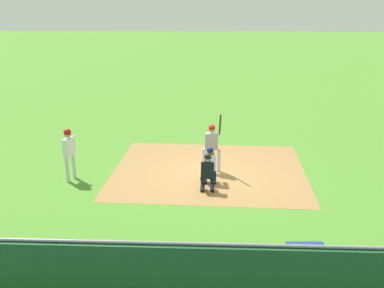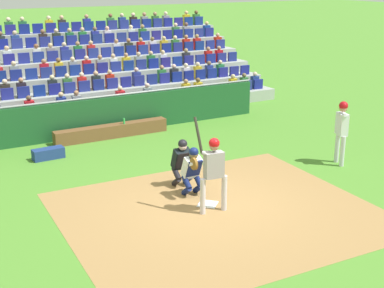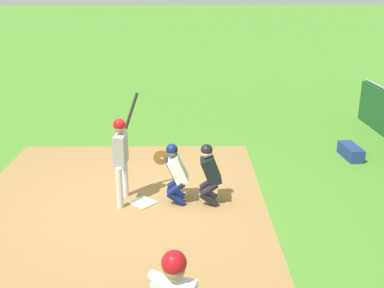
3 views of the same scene
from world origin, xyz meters
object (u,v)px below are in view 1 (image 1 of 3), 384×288
object	(u,v)px
water_bottle_on_bench	(185,259)
home_plate_marker	(209,175)
home_plate_umpire	(208,171)
equipment_duffel_bag	(306,251)
batter_at_plate	(212,142)
on_deck_batter	(69,149)
catcher_crouching	(210,163)
dugout_bench	(204,274)

from	to	relation	value
water_bottle_on_bench	home_plate_marker	bearing A→B (deg)	85.66
home_plate_umpire	equipment_duffel_bag	distance (m)	4.60
water_bottle_on_bench	equipment_duffel_bag	size ratio (longest dim) A/B	0.22
batter_at_plate	equipment_duffel_bag	bearing A→B (deg)	-67.76
water_bottle_on_bench	on_deck_batter	xyz separation A→B (m)	(-4.34, 5.66, 0.61)
equipment_duffel_bag	batter_at_plate	bearing A→B (deg)	109.22
catcher_crouching	equipment_duffel_bag	xyz separation A→B (m)	(2.36, -4.56, -0.56)
batter_at_plate	dugout_bench	distance (m)	6.85
on_deck_batter	home_plate_umpire	bearing A→B (deg)	-8.77
home_plate_marker	dugout_bench	size ratio (longest dim) A/B	0.11
home_plate_marker	equipment_duffel_bag	world-z (taller)	equipment_duffel_bag
home_plate_umpire	batter_at_plate	bearing A→B (deg)	85.51
home_plate_umpire	on_deck_batter	bearing A→B (deg)	171.23
equipment_duffel_bag	dugout_bench	bearing A→B (deg)	-157.96
catcher_crouching	water_bottle_on_bench	world-z (taller)	catcher_crouching
dugout_bench	on_deck_batter	world-z (taller)	on_deck_batter
on_deck_batter	home_plate_marker	bearing A→B (deg)	7.41
catcher_crouching	dugout_bench	size ratio (longest dim) A/B	0.33
home_plate_umpire	equipment_duffel_bag	bearing A→B (deg)	-57.72
home_plate_marker	equipment_duffel_bag	bearing A→B (deg)	-65.30
home_plate_umpire	on_deck_batter	distance (m)	4.86
batter_at_plate	equipment_duffel_bag	world-z (taller)	batter_at_plate
dugout_bench	home_plate_umpire	bearing A→B (deg)	89.73
dugout_bench	on_deck_batter	size ratio (longest dim) A/B	2.11
water_bottle_on_bench	equipment_duffel_bag	bearing A→B (deg)	20.13
home_plate_marker	water_bottle_on_bench	size ratio (longest dim) A/B	2.19
catcher_crouching	dugout_bench	distance (m)	5.74
catcher_crouching	equipment_duffel_bag	size ratio (longest dim) A/B	1.40
home_plate_umpire	equipment_duffel_bag	size ratio (longest dim) A/B	1.41
home_plate_umpire	dugout_bench	xyz separation A→B (m)	(-0.02, -5.02, -0.49)
dugout_bench	equipment_duffel_bag	xyz separation A→B (m)	(2.47, 1.15, -0.06)
home_plate_marker	dugout_bench	world-z (taller)	dugout_bench
batter_at_plate	water_bottle_on_bench	distance (m)	6.74
batter_at_plate	catcher_crouching	distance (m)	1.14
batter_at_plate	water_bottle_on_bench	bearing A→B (deg)	-94.95
home_plate_marker	water_bottle_on_bench	xyz separation A→B (m)	(-0.48, -6.29, 0.52)
home_plate_marker	dugout_bench	bearing A→B (deg)	-90.54
home_plate_marker	batter_at_plate	bearing A→B (deg)	75.76
catcher_crouching	on_deck_batter	world-z (taller)	on_deck_batter
equipment_duffel_bag	on_deck_batter	size ratio (longest dim) A/B	0.49
home_plate_umpire	equipment_duffel_bag	world-z (taller)	home_plate_umpire
dugout_bench	water_bottle_on_bench	xyz separation A→B (m)	(-0.42, 0.10, 0.32)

